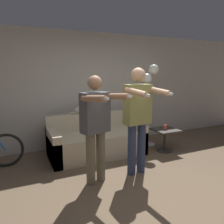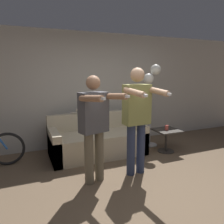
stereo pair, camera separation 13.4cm
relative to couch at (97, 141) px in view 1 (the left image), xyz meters
name	(u,v)px [view 1 (the left image)]	position (x,y,z in m)	size (l,w,h in m)	color
ground_plane	(147,193)	(0.12, -1.71, -0.28)	(16.00, 16.00, 0.00)	brown
wall_back	(90,90)	(0.12, 0.73, 1.02)	(10.00, 0.05, 2.60)	#B7B2A8
couch	(97,141)	(0.00, 0.00, 0.00)	(1.94, 0.90, 0.83)	beige
person_left	(96,123)	(-0.42, -1.11, 0.68)	(0.61, 0.76, 1.67)	#6B604C
person_right	(138,114)	(0.31, -1.11, 0.75)	(0.53, 0.70, 1.78)	#2D3856
cat	(84,109)	(-0.16, 0.35, 0.63)	(0.53, 0.11, 0.19)	#B7AD9E
floor_lamp	(150,82)	(1.34, 0.06, 1.20)	(0.41, 0.35, 1.88)	#B2B2B7
side_table	(165,135)	(1.43, -0.43, 0.07)	(0.51, 0.51, 0.49)	#38332D
cup	(165,127)	(1.41, -0.45, 0.26)	(0.08, 0.08, 0.10)	#B7473D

